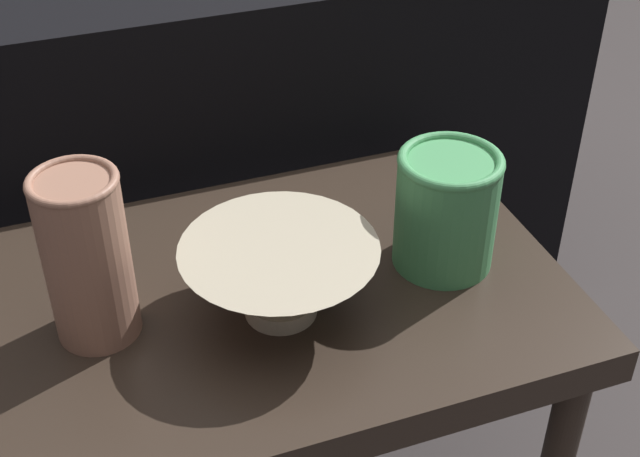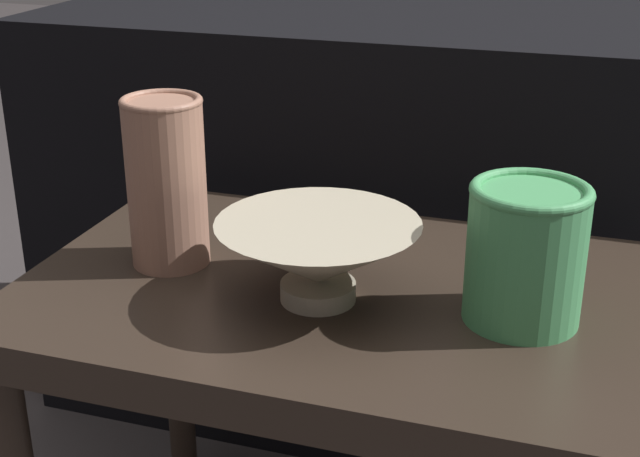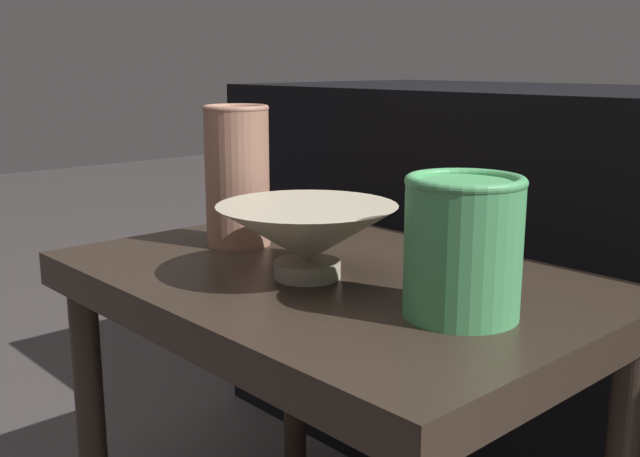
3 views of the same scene
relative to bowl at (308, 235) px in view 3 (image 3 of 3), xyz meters
name	(u,v)px [view 3 (image 3 of 3)]	position (x,y,z in m)	size (l,w,h in m)	color
table	(332,319)	(0.00, 0.04, -0.10)	(0.60, 0.41, 0.43)	#2D231C
couch_backdrop	(567,285)	(0.00, 0.55, -0.17)	(1.13, 0.50, 0.62)	black
bowl	(308,235)	(0.00, 0.00, 0.00)	(0.19, 0.19, 0.08)	#B2A88E
vase_textured_left	(234,175)	(-0.17, 0.03, 0.04)	(0.08, 0.08, 0.18)	#996B56
vase_colorful_right	(463,244)	(0.19, 0.02, 0.02)	(0.11, 0.11, 0.13)	#47995B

